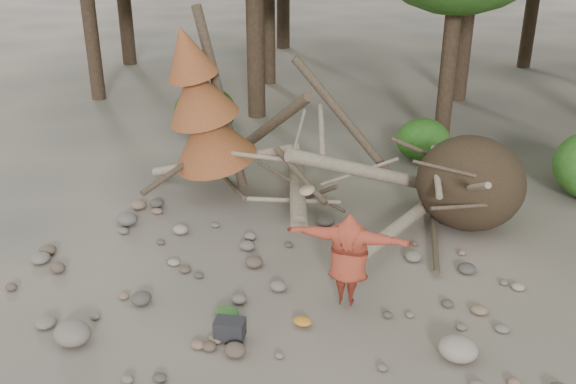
% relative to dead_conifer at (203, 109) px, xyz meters
% --- Properties ---
extents(ground, '(120.00, 120.00, 0.00)m').
position_rel_dead_conifer_xyz_m(ground, '(3.12, -3.37, -2.11)').
color(ground, '#514C44').
rests_on(ground, ground).
extents(deadfall_pile, '(8.55, 5.24, 3.30)m').
position_rel_dead_conifer_xyz_m(deadfall_pile, '(5.13, 0.87, -1.16)').
color(deadfall_pile, '#332619').
rests_on(deadfall_pile, ground).
extents(dead_conifer, '(2.06, 2.16, 4.35)m').
position_rel_dead_conifer_xyz_m(dead_conifer, '(0.00, 0.00, 0.00)').
color(dead_conifer, '#4C3F30').
rests_on(dead_conifer, ground).
extents(bush_left, '(1.80, 1.80, 1.44)m').
position_rel_dead_conifer_xyz_m(bush_left, '(-2.38, 3.83, -1.39)').
color(bush_left, '#235215').
rests_on(bush_left, ground).
extents(bush_mid, '(1.40, 1.40, 1.12)m').
position_rel_dead_conifer_xyz_m(bush_mid, '(3.92, 4.43, -1.55)').
color(bush_mid, '#2F681E').
rests_on(bush_mid, ground).
extents(frisbee_thrower, '(2.19, 1.17, 1.70)m').
position_rel_dead_conifer_xyz_m(frisbee_thrower, '(4.47, -2.89, -1.21)').
color(frisbee_thrower, maroon).
rests_on(frisbee_thrower, ground).
extents(backpack, '(0.52, 0.41, 0.31)m').
position_rel_dead_conifer_xyz_m(backpack, '(3.16, -4.52, -1.96)').
color(backpack, black).
rests_on(backpack, ground).
extents(cloth_green, '(0.41, 0.34, 0.15)m').
position_rel_dead_conifer_xyz_m(cloth_green, '(2.83, -4.05, -2.03)').
color(cloth_green, '#326428').
rests_on(cloth_green, ground).
extents(cloth_orange, '(0.30, 0.24, 0.11)m').
position_rel_dead_conifer_xyz_m(cloth_orange, '(4.03, -3.74, -2.06)').
color(cloth_orange, '#B56F1F').
rests_on(cloth_orange, ground).
extents(boulder_front_left, '(0.59, 0.53, 0.35)m').
position_rel_dead_conifer_xyz_m(boulder_front_left, '(1.01, -5.59, -1.94)').
color(boulder_front_left, '#6D655B').
rests_on(boulder_front_left, ground).
extents(boulder_mid_right, '(0.59, 0.53, 0.35)m').
position_rel_dead_conifer_xyz_m(boulder_mid_right, '(6.43, -3.50, -1.94)').
color(boulder_mid_right, gray).
rests_on(boulder_mid_right, ground).
extents(boulder_mid_left, '(0.46, 0.41, 0.27)m').
position_rel_dead_conifer_xyz_m(boulder_mid_left, '(-0.78, -1.97, -1.97)').
color(boulder_mid_left, '#5C534D').
rests_on(boulder_mid_left, ground).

